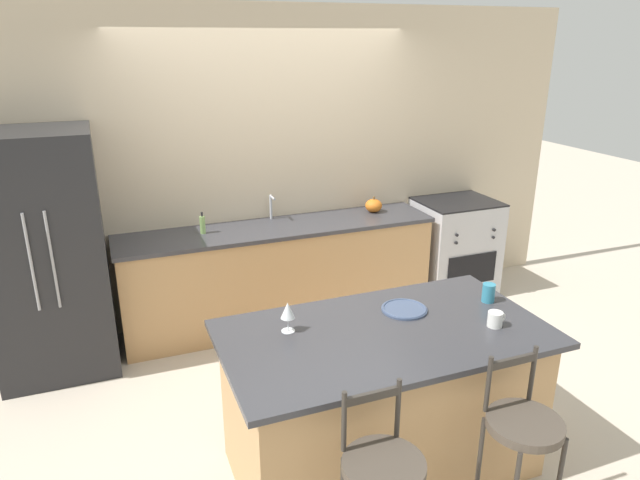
{
  "coord_description": "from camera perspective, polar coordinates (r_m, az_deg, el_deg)",
  "views": [
    {
      "loc": [
        -1.36,
        -4.12,
        2.43
      ],
      "look_at": [
        -0.0,
        -0.65,
        1.1
      ],
      "focal_mm": 32.0,
      "sensor_mm": 36.0,
      "label": 1
    }
  ],
  "objects": [
    {
      "name": "ground_plane",
      "position": [
        4.97,
        -2.73,
        -9.64
      ],
      "size": [
        18.0,
        18.0,
        0.0
      ],
      "primitive_type": "plane",
      "color": "beige"
    },
    {
      "name": "wine_glass",
      "position": [
        3.12,
        -3.25,
        -7.11
      ],
      "size": [
        0.08,
        0.08,
        0.17
      ],
      "color": "white",
      "rests_on": "kitchen_island"
    },
    {
      "name": "coffee_mug",
      "position": [
        3.35,
        17.13,
        -7.57
      ],
      "size": [
        0.11,
        0.08,
        0.09
      ],
      "color": "white",
      "rests_on": "kitchen_island"
    },
    {
      "name": "back_counter",
      "position": [
        5.07,
        -4.09,
        -3.35
      ],
      "size": [
        2.74,
        0.63,
        0.9
      ],
      "color": "tan",
      "rests_on": "ground_plane"
    },
    {
      "name": "soap_bottle",
      "position": [
        4.78,
        -11.66,
        1.52
      ],
      "size": [
        0.05,
        0.05,
        0.18
      ],
      "color": "#89B260",
      "rests_on": "back_counter"
    },
    {
      "name": "kitchen_island",
      "position": [
        3.43,
        6.24,
        -15.61
      ],
      "size": [
        1.81,
        0.99,
        0.9
      ],
      "color": "tan",
      "rests_on": "ground_plane"
    },
    {
      "name": "tumbler_cup",
      "position": [
        3.63,
        16.5,
        -5.09
      ],
      "size": [
        0.08,
        0.08,
        0.12
      ],
      "color": "teal",
      "rests_on": "kitchen_island"
    },
    {
      "name": "oven_range",
      "position": [
        5.78,
        13.24,
        -0.68
      ],
      "size": [
        0.73,
        0.64,
        0.95
      ],
      "color": "#B7B7BC",
      "rests_on": "ground_plane"
    },
    {
      "name": "sink_faucet",
      "position": [
        5.05,
        -4.89,
        3.57
      ],
      "size": [
        0.02,
        0.13,
        0.22
      ],
      "color": "#ADAFB5",
      "rests_on": "back_counter"
    },
    {
      "name": "pumpkin_decoration",
      "position": [
        5.29,
        5.39,
        3.45
      ],
      "size": [
        0.16,
        0.16,
        0.15
      ],
      "color": "orange",
      "rests_on": "back_counter"
    },
    {
      "name": "bar_stool_far",
      "position": [
        3.08,
        19.44,
        -18.67
      ],
      "size": [
        0.36,
        0.36,
        1.02
      ],
      "color": "#332D28",
      "rests_on": "ground_plane"
    },
    {
      "name": "wall_back",
      "position": [
        5.07,
        -5.35,
        7.27
      ],
      "size": [
        6.0,
        0.07,
        2.7
      ],
      "color": "beige",
      "rests_on": "ground_plane"
    },
    {
      "name": "refrigerator",
      "position": [
        4.65,
        -25.61,
        -1.36
      ],
      "size": [
        0.81,
        0.77,
        1.83
      ],
      "color": "#232326",
      "rests_on": "ground_plane"
    },
    {
      "name": "dinner_plate",
      "position": [
        3.43,
        8.43,
        -6.83
      ],
      "size": [
        0.27,
        0.27,
        0.02
      ],
      "color": "#425170",
      "rests_on": "kitchen_island"
    }
  ]
}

